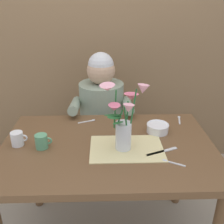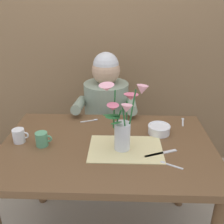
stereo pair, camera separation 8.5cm
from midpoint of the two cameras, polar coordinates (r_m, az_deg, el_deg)
wood_panel_backdrop at (r=2.34m, az=1.33°, el=17.69°), size 4.00×0.10×2.50m
dining_table at (r=1.55m, az=0.60°, el=-10.16°), size 1.20×0.80×0.74m
seated_person at (r=2.12m, az=-0.06°, el=-2.50°), size 0.45×0.47×1.14m
striped_placemat at (r=1.46m, az=4.66°, el=-7.97°), size 0.40×0.28×0.00m
flower_vase at (r=1.38m, az=4.03°, el=-1.67°), size 0.28×0.23×0.37m
ceramic_bowl at (r=1.63m, az=11.64°, el=-3.65°), size 0.14×0.14×0.06m
dinner_knife at (r=1.45m, az=12.20°, el=-8.79°), size 0.18×0.09×0.00m
tea_cup at (r=1.51m, az=-13.35°, el=-5.77°), size 0.09×0.07×0.08m
ceramic_mug at (r=1.58m, az=-18.02°, el=-4.92°), size 0.09×0.07×0.08m
spoon_0 at (r=1.76m, az=-2.97°, el=-1.83°), size 0.12×0.06×0.01m
spoon_1 at (r=1.83m, az=16.39°, el=-1.83°), size 0.04×0.12×0.01m
spoon_2 at (r=1.37m, az=13.74°, el=-10.92°), size 0.11×0.07×0.01m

